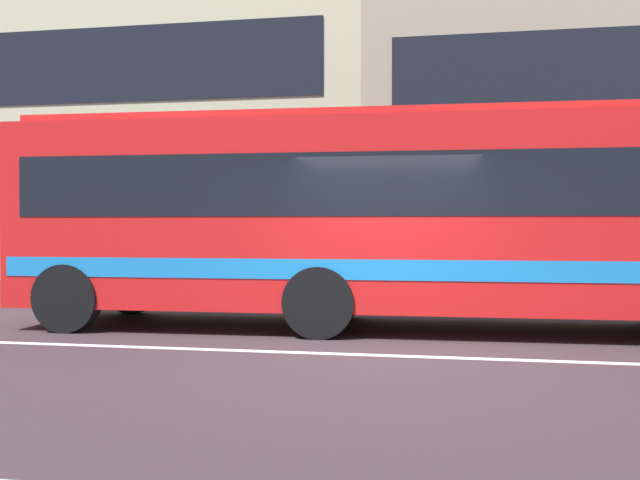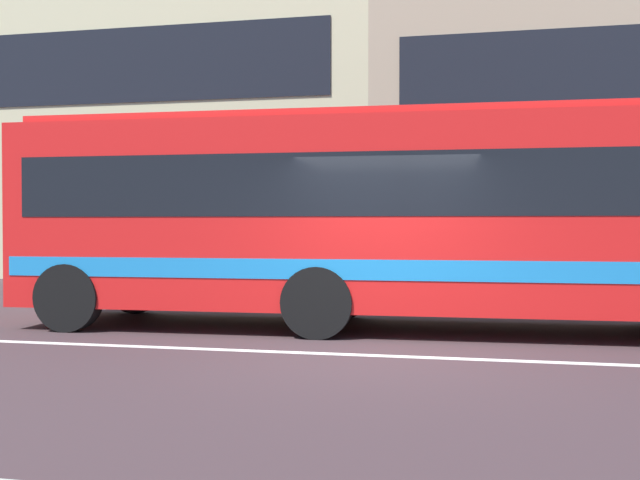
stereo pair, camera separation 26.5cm
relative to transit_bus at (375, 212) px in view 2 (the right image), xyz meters
The scene contains 4 objects.
ground_plane 2.98m from the transit_bus, 82.19° to the right, with size 160.00×160.00×0.00m, color #3C2B2E.
lane_centre_line 2.98m from the transit_bus, 82.19° to the right, with size 60.00×0.16×0.01m, color silver.
apartment_block_left 19.41m from the transit_bus, 135.57° to the left, with size 24.54×10.88×10.26m.
transit_bus is the anchor object (origin of this frame).
Camera 2 is at (1.39, -9.05, 1.59)m, focal length 42.85 mm.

